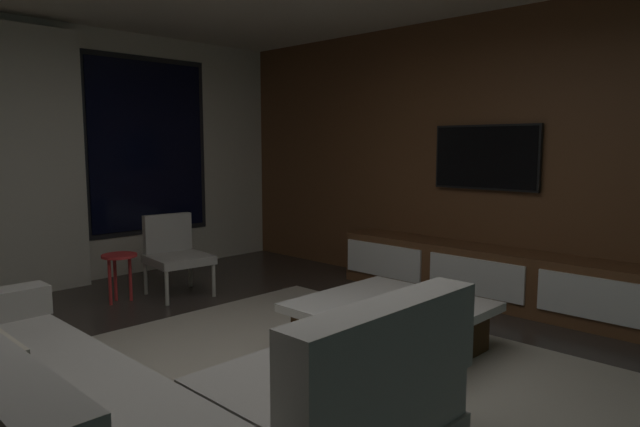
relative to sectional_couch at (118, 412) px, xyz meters
The scene contains 11 objects.
floor 0.94m from the sectional_couch, ahead, with size 9.20×9.20×0.00m, color #332B26.
back_wall_with_window 3.90m from the sectional_couch, 77.24° to the left, with size 6.60×0.30×2.70m.
media_wall 4.09m from the sectional_couch, ahead, with size 0.12×7.80×2.70m.
area_rug 1.27m from the sectional_couch, ahead, with size 3.20×3.80×0.01m, color #ADA391.
sectional_couch is the anchor object (origin of this frame).
coffee_table 2.04m from the sectional_couch, ahead, with size 1.16×1.16×0.36m.
book_stack_on_coffee_table 2.23m from the sectional_couch, ahead, with size 0.27×0.20×0.07m.
accent_chair_near_window 3.11m from the sectional_couch, 54.09° to the left, with size 0.60×0.62×0.78m.
side_stool 2.91m from the sectional_couch, 63.69° to the left, with size 0.32×0.32×0.46m.
media_console 3.66m from the sectional_couch, ahead, with size 0.46×3.10×0.52m.
mounted_tv 4.00m from the sectional_couch, ahead, with size 0.05×1.06×0.61m.
Camera 1 is at (-1.96, -2.34, 1.47)m, focal length 31.48 mm.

